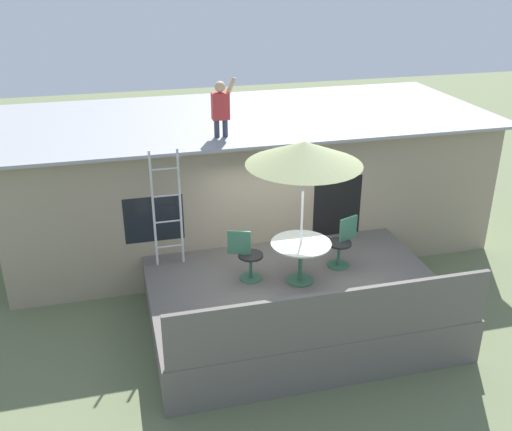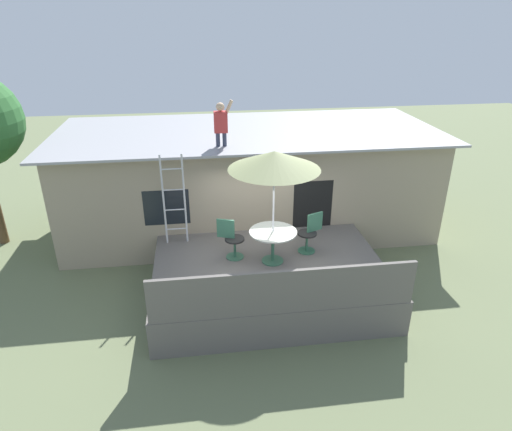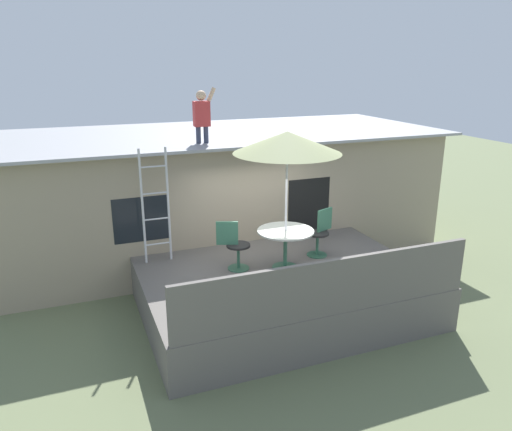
# 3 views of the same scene
# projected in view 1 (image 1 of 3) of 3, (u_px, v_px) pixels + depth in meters

# --- Properties ---
(ground_plane) EXTENTS (40.00, 40.00, 0.00)m
(ground_plane) POSITION_uv_depth(u_px,v_px,m) (293.00, 320.00, 10.60)
(ground_plane) COLOR #66704C
(house) EXTENTS (10.50, 4.50, 2.88)m
(house) POSITION_uv_depth(u_px,v_px,m) (246.00, 177.00, 13.18)
(house) COLOR gray
(house) RESTS_ON ground
(deck) EXTENTS (5.04, 3.79, 0.80)m
(deck) POSITION_uv_depth(u_px,v_px,m) (294.00, 301.00, 10.43)
(deck) COLOR #605B56
(deck) RESTS_ON ground
(deck_railing) EXTENTS (4.94, 0.08, 0.90)m
(deck_railing) POSITION_uv_depth(u_px,v_px,m) (335.00, 318.00, 8.45)
(deck_railing) COLOR #605B56
(deck_railing) RESTS_ON deck
(patio_table) EXTENTS (1.04, 1.04, 0.74)m
(patio_table) POSITION_uv_depth(u_px,v_px,m) (301.00, 251.00, 10.06)
(patio_table) COLOR #33664C
(patio_table) RESTS_ON deck
(patio_umbrella) EXTENTS (1.90, 1.90, 2.54)m
(patio_umbrella) POSITION_uv_depth(u_px,v_px,m) (304.00, 153.00, 9.34)
(patio_umbrella) COLOR silver
(patio_umbrella) RESTS_ON deck
(step_ladder) EXTENTS (0.52, 0.04, 2.20)m
(step_ladder) POSITION_uv_depth(u_px,v_px,m) (167.00, 209.00, 10.43)
(step_ladder) COLOR silver
(step_ladder) RESTS_ON deck
(person_figure) EXTENTS (0.47, 0.20, 1.11)m
(person_figure) POSITION_uv_depth(u_px,v_px,m) (221.00, 105.00, 10.85)
(person_figure) COLOR #33384C
(person_figure) RESTS_ON house
(patio_chair_left) EXTENTS (0.60, 0.44, 0.92)m
(patio_chair_left) POSITION_uv_depth(u_px,v_px,m) (247.00, 255.00, 10.19)
(patio_chair_left) COLOR #33664C
(patio_chair_left) RESTS_ON deck
(patio_chair_right) EXTENTS (0.60, 0.44, 0.92)m
(patio_chair_right) POSITION_uv_depth(u_px,v_px,m) (342.00, 242.00, 10.65)
(patio_chair_right) COLOR #33664C
(patio_chair_right) RESTS_ON deck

